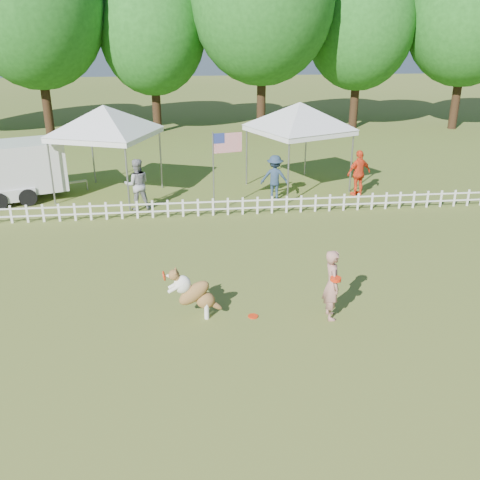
{
  "coord_description": "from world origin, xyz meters",
  "views": [
    {
      "loc": [
        -1.8,
        -9.94,
        5.95
      ],
      "look_at": [
        -0.42,
        2.0,
        1.1
      ],
      "focal_mm": 40.0,
      "sensor_mm": 36.0,
      "label": 1
    }
  ],
  "objects_px": {
    "dog": "(195,293)",
    "canopy_tent_right": "(298,147)",
    "cargo_trailer": "(7,172)",
    "frisbee_on_turf": "(253,316)",
    "flag_pole": "(214,174)",
    "spectator_c": "(359,173)",
    "spectator_a": "(137,185)",
    "canopy_tent_left": "(107,153)",
    "spectator_b": "(275,177)",
    "handler": "(332,285)"
  },
  "relations": [
    {
      "from": "frisbee_on_turf",
      "to": "flag_pole",
      "type": "relative_size",
      "value": 0.08
    },
    {
      "from": "cargo_trailer",
      "to": "spectator_c",
      "type": "bearing_deg",
      "value": -24.37
    },
    {
      "from": "frisbee_on_turf",
      "to": "canopy_tent_right",
      "type": "bearing_deg",
      "value": 72.4
    },
    {
      "from": "spectator_b",
      "to": "spectator_a",
      "type": "bearing_deg",
      "value": 23.3
    },
    {
      "from": "handler",
      "to": "dog",
      "type": "xyz_separation_m",
      "value": [
        -2.93,
        0.36,
        -0.21
      ]
    },
    {
      "from": "frisbee_on_turf",
      "to": "spectator_c",
      "type": "relative_size",
      "value": 0.13
    },
    {
      "from": "frisbee_on_turf",
      "to": "spectator_a",
      "type": "xyz_separation_m",
      "value": [
        -2.93,
        7.76,
        0.88
      ]
    },
    {
      "from": "spectator_b",
      "to": "spectator_c",
      "type": "relative_size",
      "value": 0.95
    },
    {
      "from": "frisbee_on_turf",
      "to": "spectator_a",
      "type": "relative_size",
      "value": 0.13
    },
    {
      "from": "frisbee_on_turf",
      "to": "flag_pole",
      "type": "height_order",
      "value": "flag_pole"
    },
    {
      "from": "handler",
      "to": "flag_pole",
      "type": "xyz_separation_m",
      "value": [
        -2.03,
        7.22,
        0.59
      ]
    },
    {
      "from": "frisbee_on_turf",
      "to": "spectator_a",
      "type": "distance_m",
      "value": 8.34
    },
    {
      "from": "frisbee_on_turf",
      "to": "canopy_tent_left",
      "type": "distance_m",
      "value": 10.45
    },
    {
      "from": "dog",
      "to": "cargo_trailer",
      "type": "xyz_separation_m",
      "value": [
        -6.37,
        9.2,
        0.48
      ]
    },
    {
      "from": "canopy_tent_left",
      "to": "canopy_tent_right",
      "type": "distance_m",
      "value": 7.12
    },
    {
      "from": "canopy_tent_right",
      "to": "spectator_c",
      "type": "distance_m",
      "value": 2.5
    },
    {
      "from": "canopy_tent_left",
      "to": "spectator_a",
      "type": "relative_size",
      "value": 1.84
    },
    {
      "from": "dog",
      "to": "spectator_a",
      "type": "height_order",
      "value": "spectator_a"
    },
    {
      "from": "flag_pole",
      "to": "canopy_tent_left",
      "type": "bearing_deg",
      "value": 132.89
    },
    {
      "from": "dog",
      "to": "frisbee_on_turf",
      "type": "xyz_separation_m",
      "value": [
        1.25,
        -0.15,
        -0.57
      ]
    },
    {
      "from": "dog",
      "to": "spectator_b",
      "type": "xyz_separation_m",
      "value": [
        3.21,
        8.26,
        0.23
      ]
    },
    {
      "from": "canopy_tent_left",
      "to": "frisbee_on_turf",
      "type": "bearing_deg",
      "value": -45.61
    },
    {
      "from": "dog",
      "to": "canopy_tent_right",
      "type": "distance_m",
      "value": 10.51
    },
    {
      "from": "canopy_tent_right",
      "to": "spectator_b",
      "type": "height_order",
      "value": "canopy_tent_right"
    },
    {
      "from": "handler",
      "to": "frisbee_on_turf",
      "type": "relative_size",
      "value": 7.02
    },
    {
      "from": "canopy_tent_left",
      "to": "cargo_trailer",
      "type": "height_order",
      "value": "canopy_tent_left"
    },
    {
      "from": "canopy_tent_left",
      "to": "spectator_c",
      "type": "bearing_deg",
      "value": 14.98
    },
    {
      "from": "spectator_a",
      "to": "spectator_b",
      "type": "xyz_separation_m",
      "value": [
        4.89,
        0.65,
        -0.08
      ]
    },
    {
      "from": "spectator_a",
      "to": "canopy_tent_right",
      "type": "bearing_deg",
      "value": -169.97
    },
    {
      "from": "dog",
      "to": "canopy_tent_right",
      "type": "relative_size",
      "value": 0.36
    },
    {
      "from": "cargo_trailer",
      "to": "spectator_a",
      "type": "bearing_deg",
      "value": -39.23
    },
    {
      "from": "spectator_b",
      "to": "spectator_c",
      "type": "xyz_separation_m",
      "value": [
        3.17,
        0.07,
        0.04
      ]
    },
    {
      "from": "spectator_a",
      "to": "cargo_trailer",
      "type": "bearing_deg",
      "value": -26.46
    },
    {
      "from": "dog",
      "to": "spectator_c",
      "type": "bearing_deg",
      "value": 54.96
    },
    {
      "from": "dog",
      "to": "spectator_c",
      "type": "distance_m",
      "value": 10.49
    },
    {
      "from": "cargo_trailer",
      "to": "spectator_b",
      "type": "distance_m",
      "value": 9.63
    },
    {
      "from": "handler",
      "to": "spectator_c",
      "type": "bearing_deg",
      "value": -19.35
    },
    {
      "from": "spectator_b",
      "to": "dog",
      "type": "bearing_deg",
      "value": 84.45
    },
    {
      "from": "frisbee_on_turf",
      "to": "spectator_a",
      "type": "height_order",
      "value": "spectator_a"
    },
    {
      "from": "dog",
      "to": "canopy_tent_left",
      "type": "distance_m",
      "value": 9.81
    },
    {
      "from": "dog",
      "to": "spectator_b",
      "type": "height_order",
      "value": "spectator_b"
    },
    {
      "from": "spectator_a",
      "to": "spectator_c",
      "type": "relative_size",
      "value": 1.04
    },
    {
      "from": "handler",
      "to": "canopy_tent_left",
      "type": "distance_m",
      "value": 11.29
    },
    {
      "from": "canopy_tent_right",
      "to": "dog",
      "type": "bearing_deg",
      "value": -137.73
    },
    {
      "from": "cargo_trailer",
      "to": "spectator_c",
      "type": "xyz_separation_m",
      "value": [
        12.75,
        -0.87,
        -0.21
      ]
    },
    {
      "from": "canopy_tent_left",
      "to": "spectator_b",
      "type": "distance_m",
      "value": 6.16
    },
    {
      "from": "cargo_trailer",
      "to": "spectator_b",
      "type": "bearing_deg",
      "value": -26.07
    },
    {
      "from": "frisbee_on_turf",
      "to": "canopy_tent_left",
      "type": "bearing_deg",
      "value": 113.11
    },
    {
      "from": "handler",
      "to": "spectator_b",
      "type": "relative_size",
      "value": 0.98
    },
    {
      "from": "dog",
      "to": "cargo_trailer",
      "type": "height_order",
      "value": "cargo_trailer"
    }
  ]
}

